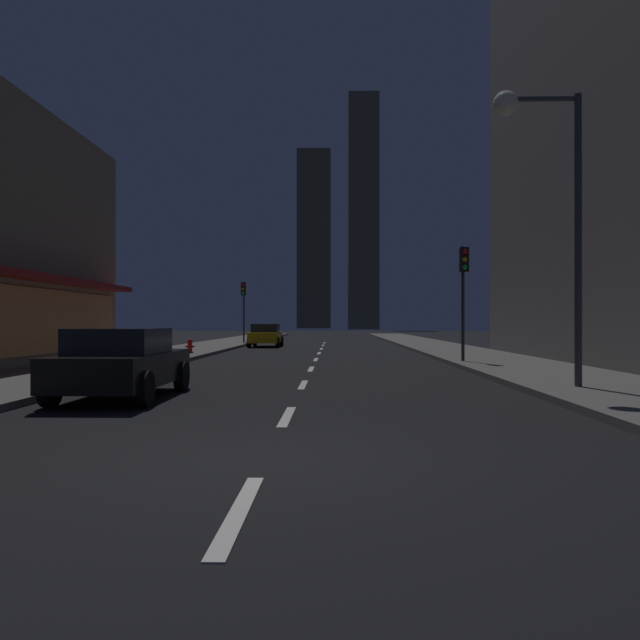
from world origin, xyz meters
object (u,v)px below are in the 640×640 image
(traffic_light_near_right, at_px, (464,278))
(traffic_light_far_left, at_px, (244,299))
(car_parked_far, at_px, (266,335))
(car_parked_near, at_px, (122,363))
(fire_hydrant_far_left, at_px, (190,346))
(street_lamp_right, at_px, (541,165))

(traffic_light_near_right, height_order, traffic_light_far_left, same)
(car_parked_far, bearing_deg, car_parked_near, -90.00)
(fire_hydrant_far_left, bearing_deg, traffic_light_near_right, -26.68)
(traffic_light_near_right, distance_m, traffic_light_far_left, 22.70)
(traffic_light_far_left, distance_m, street_lamp_right, 30.80)
(traffic_light_far_left, bearing_deg, fire_hydrant_far_left, -91.62)
(traffic_light_far_left, xyz_separation_m, street_lamp_right, (10.88, -28.76, 1.87))
(traffic_light_far_left, height_order, street_lamp_right, street_lamp_right)
(fire_hydrant_far_left, height_order, traffic_light_near_right, traffic_light_near_right)
(car_parked_near, relative_size, fire_hydrant_far_left, 6.48)
(car_parked_far, distance_m, traffic_light_near_right, 19.09)
(fire_hydrant_far_left, distance_m, traffic_light_far_left, 14.40)
(street_lamp_right, bearing_deg, car_parked_far, 109.40)
(car_parked_near, bearing_deg, fire_hydrant_far_left, 98.27)
(car_parked_near, height_order, street_lamp_right, street_lamp_right)
(car_parked_near, xyz_separation_m, car_parked_far, (0.00, 26.70, 0.00))
(car_parked_near, relative_size, traffic_light_near_right, 1.01)
(car_parked_near, height_order, fire_hydrant_far_left, car_parked_near)
(car_parked_near, xyz_separation_m, traffic_light_near_right, (9.10, 10.10, 2.45))
(car_parked_far, relative_size, traffic_light_near_right, 1.01)
(street_lamp_right, bearing_deg, traffic_light_near_right, 89.23)
(traffic_light_near_right, bearing_deg, car_parked_near, -132.03)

